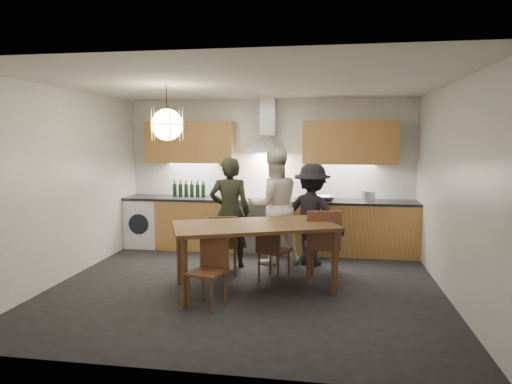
# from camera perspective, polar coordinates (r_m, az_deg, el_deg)

# --- Properties ---
(ground) EXTENTS (5.00, 5.00, 0.00)m
(ground) POSITION_cam_1_polar(r_m,az_deg,el_deg) (6.10, -1.23, -11.69)
(ground) COLOR black
(ground) RESTS_ON ground
(room_shell) EXTENTS (5.02, 4.52, 2.61)m
(room_shell) POSITION_cam_1_polar(r_m,az_deg,el_deg) (5.79, -1.27, 4.54)
(room_shell) COLOR white
(room_shell) RESTS_ON ground
(counter_run) EXTENTS (5.00, 0.62, 0.90)m
(counter_run) POSITION_cam_1_polar(r_m,az_deg,el_deg) (7.85, 1.51, -4.13)
(counter_run) COLOR tan
(counter_run) RESTS_ON ground
(range_stove) EXTENTS (0.90, 0.60, 0.92)m
(range_stove) POSITION_cam_1_polar(r_m,az_deg,el_deg) (7.85, 1.33, -4.19)
(range_stove) COLOR silver
(range_stove) RESTS_ON ground
(wall_fixtures) EXTENTS (4.30, 0.54, 1.10)m
(wall_fixtures) POSITION_cam_1_polar(r_m,az_deg,el_deg) (7.83, 1.48, 6.31)
(wall_fixtures) COLOR tan
(wall_fixtures) RESTS_ON ground
(pendant_lamp) EXTENTS (0.43, 0.43, 0.70)m
(pendant_lamp) POSITION_cam_1_polar(r_m,az_deg,el_deg) (5.96, -11.06, 8.26)
(pendant_lamp) COLOR black
(pendant_lamp) RESTS_ON ground
(dining_table) EXTENTS (2.25, 1.70, 0.85)m
(dining_table) POSITION_cam_1_polar(r_m,az_deg,el_deg) (5.79, -0.19, -4.98)
(dining_table) COLOR brown
(dining_table) RESTS_ON ground
(chair_back_left) EXTENTS (0.45, 0.45, 0.86)m
(chair_back_left) POSITION_cam_1_polar(r_m,az_deg,el_deg) (6.47, -4.06, -6.13)
(chair_back_left) COLOR brown
(chair_back_left) RESTS_ON ground
(chair_back_mid) EXTENTS (0.49, 0.49, 0.82)m
(chair_back_mid) POSITION_cam_1_polar(r_m,az_deg,el_deg) (6.22, 1.93, -6.84)
(chair_back_mid) COLOR brown
(chair_back_mid) RESTS_ON ground
(chair_back_right) EXTENTS (0.50, 0.50, 0.99)m
(chair_back_right) POSITION_cam_1_polar(r_m,az_deg,el_deg) (6.18, 8.36, -6.07)
(chair_back_right) COLOR brown
(chair_back_right) RESTS_ON ground
(chair_front) EXTENTS (0.47, 0.47, 0.83)m
(chair_front) POSITION_cam_1_polar(r_m,az_deg,el_deg) (5.36, -5.73, -9.01)
(chair_front) COLOR brown
(chair_front) RESTS_ON ground
(person_left) EXTENTS (0.66, 0.49, 1.66)m
(person_left) POSITION_cam_1_polar(r_m,az_deg,el_deg) (6.83, -3.31, -2.55)
(person_left) COLOR black
(person_left) RESTS_ON ground
(person_mid) EXTENTS (1.07, 0.97, 1.78)m
(person_mid) POSITION_cam_1_polar(r_m,az_deg,el_deg) (7.02, 2.22, -1.78)
(person_mid) COLOR silver
(person_mid) RESTS_ON ground
(person_right) EXTENTS (1.14, 0.88, 1.55)m
(person_right) POSITION_cam_1_polar(r_m,az_deg,el_deg) (6.99, 7.01, -2.83)
(person_right) COLOR black
(person_right) RESTS_ON ground
(mixing_bowl) EXTENTS (0.43, 0.43, 0.08)m
(mixing_bowl) POSITION_cam_1_polar(r_m,az_deg,el_deg) (7.65, 8.67, -0.77)
(mixing_bowl) COLOR #BABABE
(mixing_bowl) RESTS_ON counter_run
(stock_pot) EXTENTS (0.26, 0.26, 0.15)m
(stock_pot) POSITION_cam_1_polar(r_m,az_deg,el_deg) (7.74, 13.84, -0.53)
(stock_pot) COLOR #B9B9BD
(stock_pot) RESTS_ON counter_run
(wine_bottles) EXTENTS (0.59, 0.07, 0.29)m
(wine_bottles) POSITION_cam_1_polar(r_m,az_deg,el_deg) (8.11, -8.38, 0.41)
(wine_bottles) COLOR black
(wine_bottles) RESTS_ON counter_run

